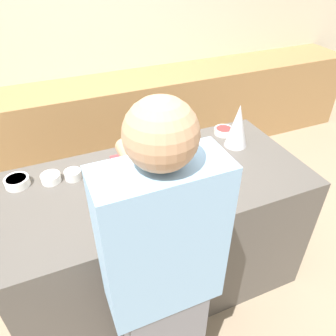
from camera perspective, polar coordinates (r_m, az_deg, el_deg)
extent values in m
plane|color=gray|center=(2.58, -1.40, -18.20)|extent=(12.00, 12.00, 0.00)
cube|color=beige|center=(3.54, -14.78, 21.95)|extent=(8.00, 0.05, 2.60)
cube|color=#9E7547|center=(3.54, -11.69, 7.36)|extent=(6.00, 0.60, 0.88)
cube|color=#514C47|center=(2.23, -1.58, -11.27)|extent=(1.80, 0.86, 0.92)
cube|color=#B2B2BC|center=(1.86, 3.53, -3.25)|extent=(0.47, 0.28, 0.01)
cube|color=brown|center=(1.81, 3.62, -1.23)|extent=(0.14, 0.13, 0.16)
cube|color=white|center=(1.74, 3.75, 1.61)|extent=(0.16, 0.14, 0.06)
cylinder|color=brown|center=(1.74, 4.67, 4.01)|extent=(0.02, 0.02, 0.07)
cone|color=silver|center=(2.20, 12.05, 7.20)|extent=(0.15, 0.15, 0.29)
cylinder|color=silver|center=(1.98, -16.23, -1.12)|extent=(0.10, 0.10, 0.05)
cylinder|color=white|center=(1.97, -16.32, -0.66)|extent=(0.08, 0.08, 0.01)
cylinder|color=white|center=(2.22, -0.75, 4.74)|extent=(0.10, 0.10, 0.05)
cylinder|color=brown|center=(2.21, -0.76, 5.18)|extent=(0.08, 0.08, 0.01)
cylinder|color=white|center=(2.09, 6.78, 2.35)|extent=(0.11, 0.11, 0.05)
cylinder|color=#4770DB|center=(2.08, 6.82, 2.79)|extent=(0.09, 0.09, 0.01)
cylinder|color=silver|center=(2.38, 9.68, 6.38)|extent=(0.14, 0.14, 0.04)
cylinder|color=red|center=(2.37, 9.72, 6.70)|extent=(0.11, 0.11, 0.01)
cylinder|color=white|center=(2.04, -24.79, -2.20)|extent=(0.14, 0.14, 0.05)
cylinder|color=red|center=(2.03, -24.92, -1.78)|extent=(0.11, 0.11, 0.01)
cylinder|color=white|center=(2.00, -19.72, -1.65)|extent=(0.11, 0.11, 0.05)
cylinder|color=pink|center=(1.99, -19.83, -1.24)|extent=(0.09, 0.09, 0.01)
cylinder|color=white|center=(1.90, -12.45, -2.45)|extent=(0.12, 0.12, 0.04)
cylinder|color=green|center=(1.89, -12.52, -2.06)|extent=(0.10, 0.10, 0.01)
cube|color=#B23338|center=(2.07, -7.17, 1.39)|extent=(0.18, 0.14, 0.02)
cylinder|color=#2D2D33|center=(1.84, -8.91, -2.79)|extent=(0.09, 0.09, 0.08)
cube|color=#8CB7E0|center=(1.23, -0.97, -12.49)|extent=(0.46, 0.21, 0.67)
sphere|color=tan|center=(0.94, -1.24, 5.89)|extent=(0.23, 0.23, 0.23)
cylinder|color=tan|center=(1.29, -4.87, -1.05)|extent=(0.08, 0.46, 0.08)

